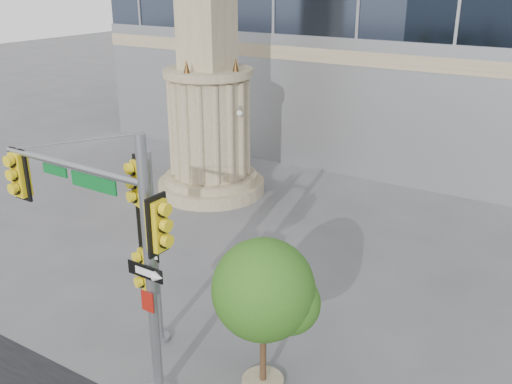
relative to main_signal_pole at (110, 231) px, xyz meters
The scene contains 5 objects.
ground 3.99m from the main_signal_pole, 62.18° to the left, with size 120.00×120.00×0.00m, color #545456.
monument 11.86m from the main_signal_pole, 116.45° to the left, with size 4.40×4.40×16.60m.
main_signal_pole is the anchor object (origin of this frame).
secondary_signal_pole 1.61m from the main_signal_pole, 101.96° to the left, with size 0.83×0.82×4.91m.
street_tree 3.47m from the main_signal_pole, 27.62° to the left, with size 2.24×2.19×3.50m.
Camera 1 is at (7.38, -8.87, 8.60)m, focal length 40.00 mm.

